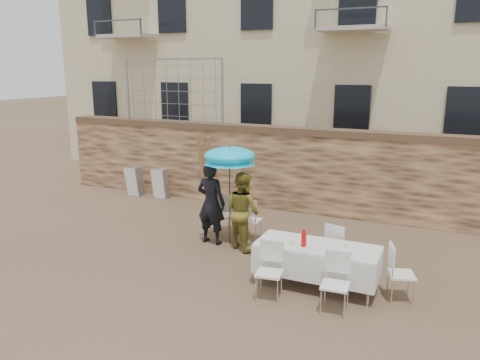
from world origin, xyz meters
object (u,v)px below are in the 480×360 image
at_px(man_suit, 211,203).
at_px(couple_chair_right, 251,219).
at_px(soda_bottle, 304,239).
at_px(chair_stack_left, 138,179).
at_px(couple_chair_left, 223,215).
at_px(banquet_table, 317,247).
at_px(woman_dress, 243,211).
at_px(table_chair_side, 402,273).
at_px(table_chair_front_left, 269,272).
at_px(table_chair_front_right, 335,284).
at_px(table_chair_back, 338,247).
at_px(chair_stack_right, 163,182).
at_px(umbrella, 230,159).

bearing_deg(man_suit, couple_chair_right, -138.88).
xyz_separation_m(soda_bottle, chair_stack_left, (-6.40, 3.98, -0.45)).
height_order(couple_chair_left, banquet_table, couple_chair_left).
bearing_deg(woman_dress, banquet_table, 176.15).
bearing_deg(table_chair_side, banquet_table, 76.58).
relative_size(couple_chair_left, chair_stack_left, 1.04).
relative_size(couple_chair_left, soda_bottle, 3.69).
distance_m(man_suit, table_chair_front_left, 2.82).
bearing_deg(banquet_table, chair_stack_left, 149.88).
bearing_deg(table_chair_front_left, table_chair_front_right, -8.60).
distance_m(table_chair_back, chair_stack_left, 7.45).
xyz_separation_m(couple_chair_right, table_chair_side, (3.36, -1.58, 0.00)).
height_order(chair_stack_left, chair_stack_right, same).
bearing_deg(umbrella, table_chair_front_right, -35.66).
bearing_deg(table_chair_back, couple_chair_right, -6.91).
height_order(table_chair_back, chair_stack_right, table_chair_back).
relative_size(soda_bottle, table_chair_front_left, 0.27).
height_order(man_suit, table_chair_back, man_suit).
height_order(man_suit, chair_stack_right, man_suit).
relative_size(woman_dress, chair_stack_right, 1.81).
bearing_deg(banquet_table, table_chair_back, 75.96).
distance_m(soda_bottle, table_chair_front_left, 0.84).
xyz_separation_m(man_suit, umbrella, (0.40, 0.10, 0.99)).
xyz_separation_m(table_chair_front_left, table_chair_front_right, (1.10, 0.00, 0.00)).
distance_m(woman_dress, table_chair_back, 2.16).
xyz_separation_m(couple_chair_right, banquet_table, (1.96, -1.68, 0.25)).
relative_size(couple_chair_left, banquet_table, 0.46).
xyz_separation_m(couple_chair_left, chair_stack_left, (-3.94, 2.15, -0.02)).
height_order(woman_dress, table_chair_front_right, woman_dress).
bearing_deg(table_chair_side, woman_dress, 55.21).
height_order(table_chair_side, chair_stack_left, table_chair_side).
bearing_deg(man_suit, chair_stack_left, -31.44).
bearing_deg(couple_chair_left, chair_stack_right, -74.16).
relative_size(umbrella, table_chair_side, 2.10).
bearing_deg(banquet_table, couple_chair_left, 147.72).
bearing_deg(couple_chair_right, chair_stack_left, -27.31).
bearing_deg(soda_bottle, table_chair_front_left, -123.69).
bearing_deg(woman_dress, couple_chair_right, -58.03).
height_order(table_chair_back, table_chair_side, same).
bearing_deg(banquet_table, umbrella, 151.43).
bearing_deg(woman_dress, man_suit, 26.77).
distance_m(soda_bottle, chair_stack_right, 6.81).
height_order(umbrella, banquet_table, umbrella).
distance_m(table_chair_front_right, chair_stack_right, 7.71).
relative_size(banquet_table, table_chair_back, 2.19).
distance_m(table_chair_side, chair_stack_left, 8.83).
relative_size(table_chair_front_right, table_chair_side, 1.00).
distance_m(woman_dress, banquet_table, 2.22).
height_order(couple_chair_right, banquet_table, couple_chair_right).
bearing_deg(chair_stack_right, chair_stack_left, 180.00).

